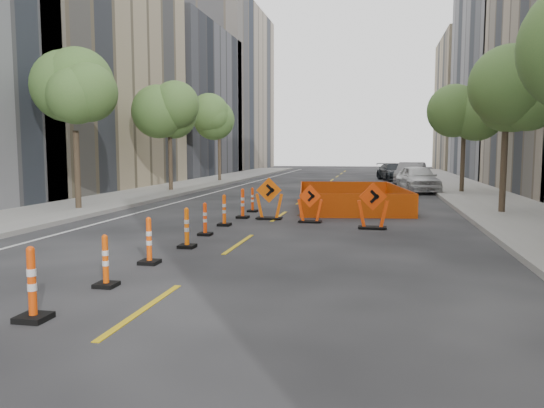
% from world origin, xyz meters
% --- Properties ---
extents(ground_plane, '(140.00, 140.00, 0.00)m').
position_xyz_m(ground_plane, '(0.00, 0.00, 0.00)').
color(ground_plane, black).
extents(sidewalk_left, '(4.00, 90.00, 0.15)m').
position_xyz_m(sidewalk_left, '(-9.00, 12.00, 0.07)').
color(sidewalk_left, gray).
rests_on(sidewalk_left, ground).
extents(sidewalk_right, '(4.00, 90.00, 0.15)m').
position_xyz_m(sidewalk_right, '(9.00, 12.00, 0.07)').
color(sidewalk_right, gray).
rests_on(sidewalk_right, ground).
extents(bld_left_d, '(12.00, 16.00, 14.00)m').
position_xyz_m(bld_left_d, '(-17.00, 39.20, 7.00)').
color(bld_left_d, '#4C4C51').
rests_on(bld_left_d, ground).
extents(bld_left_e, '(12.00, 20.00, 20.00)m').
position_xyz_m(bld_left_e, '(-17.00, 55.60, 10.00)').
color(bld_left_e, gray).
rests_on(bld_left_e, ground).
extents(bld_right_d, '(12.00, 18.00, 20.00)m').
position_xyz_m(bld_right_d, '(17.00, 40.20, 10.00)').
color(bld_right_d, gray).
rests_on(bld_right_d, ground).
extents(bld_right_e, '(12.00, 14.00, 16.00)m').
position_xyz_m(bld_right_e, '(17.00, 58.60, 8.00)').
color(bld_right_e, tan).
rests_on(bld_right_e, ground).
extents(tree_l_b, '(2.80, 2.80, 5.95)m').
position_xyz_m(tree_l_b, '(-8.40, 10.00, 4.53)').
color(tree_l_b, '#382B1E').
rests_on(tree_l_b, ground).
extents(tree_l_c, '(2.80, 2.80, 5.95)m').
position_xyz_m(tree_l_c, '(-8.40, 20.00, 4.53)').
color(tree_l_c, '#382B1E').
rests_on(tree_l_c, ground).
extents(tree_l_d, '(2.80, 2.80, 5.95)m').
position_xyz_m(tree_l_d, '(-8.40, 30.00, 4.53)').
color(tree_l_d, '#382B1E').
rests_on(tree_l_d, ground).
extents(tree_r_b, '(2.80, 2.80, 5.95)m').
position_xyz_m(tree_r_b, '(8.40, 12.00, 4.53)').
color(tree_r_b, '#382B1E').
rests_on(tree_r_b, ground).
extents(tree_r_c, '(2.80, 2.80, 5.95)m').
position_xyz_m(tree_r_c, '(8.40, 22.00, 4.53)').
color(tree_r_c, '#382B1E').
rests_on(tree_r_c, ground).
extents(channelizer_1, '(0.45, 0.45, 1.13)m').
position_xyz_m(channelizer_1, '(-1.39, -2.83, 0.57)').
color(channelizer_1, '#D63F09').
rests_on(channelizer_1, ground).
extents(channelizer_2, '(0.39, 0.39, 0.99)m').
position_xyz_m(channelizer_2, '(-1.29, -0.82, 0.50)').
color(channelizer_2, '#DB4B09').
rests_on(channelizer_2, ground).
extents(channelizer_3, '(0.42, 0.42, 1.06)m').
position_xyz_m(channelizer_3, '(-1.33, 1.19, 0.53)').
color(channelizer_3, '#F64F0A').
rests_on(channelizer_3, ground).
extents(channelizer_4, '(0.42, 0.42, 1.06)m').
position_xyz_m(channelizer_4, '(-1.19, 3.20, 0.53)').
color(channelizer_4, '#FF680A').
rests_on(channelizer_4, ground).
extents(channelizer_5, '(0.39, 0.39, 0.98)m').
position_xyz_m(channelizer_5, '(-1.36, 5.21, 0.49)').
color(channelizer_5, '#FF420A').
rests_on(channelizer_5, ground).
extents(channelizer_6, '(0.42, 0.42, 1.05)m').
position_xyz_m(channelizer_6, '(-1.35, 7.22, 0.53)').
color(channelizer_6, '#FF570A').
rests_on(channelizer_6, ground).
extents(channelizer_7, '(0.44, 0.44, 1.11)m').
position_xyz_m(channelizer_7, '(-1.23, 9.23, 0.55)').
color(channelizer_7, '#FF460A').
rests_on(channelizer_7, ground).
extents(channelizer_8, '(0.39, 0.39, 1.00)m').
position_xyz_m(channelizer_8, '(-1.34, 11.24, 0.50)').
color(channelizer_8, '#DE3D09').
rests_on(channelizer_8, ground).
extents(chevron_sign_left, '(1.15, 0.88, 1.53)m').
position_xyz_m(chevron_sign_left, '(-0.21, 9.12, 0.77)').
color(chevron_sign_left, '#F35F0A').
rests_on(chevron_sign_left, ground).
extents(chevron_sign_center, '(0.99, 0.72, 1.33)m').
position_xyz_m(chevron_sign_center, '(1.36, 8.55, 0.67)').
color(chevron_sign_center, '#FF420A').
rests_on(chevron_sign_center, ground).
extents(chevron_sign_right, '(1.11, 0.82, 1.50)m').
position_xyz_m(chevron_sign_right, '(3.52, 7.50, 0.75)').
color(chevron_sign_right, '#E93D09').
rests_on(chevron_sign_right, ground).
extents(safety_fence, '(5.25, 7.84, 0.91)m').
position_xyz_m(safety_fence, '(2.50, 13.67, 0.46)').
color(safety_fence, '#E95F0C').
rests_on(safety_fence, ground).
extents(parked_car_near, '(2.65, 5.00, 1.62)m').
position_xyz_m(parked_car_near, '(6.04, 22.80, 0.81)').
color(parked_car_near, silver).
rests_on(parked_car_near, ground).
extents(parked_car_mid, '(2.61, 5.14, 1.62)m').
position_xyz_m(parked_car_mid, '(6.01, 29.18, 0.81)').
color(parked_car_mid, gray).
rests_on(parked_car_mid, ground).
extents(parked_car_far, '(3.11, 5.20, 1.41)m').
position_xyz_m(parked_car_far, '(4.98, 34.67, 0.71)').
color(parked_car_far, black).
rests_on(parked_car_far, ground).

